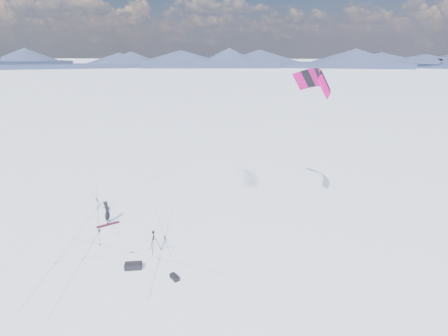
% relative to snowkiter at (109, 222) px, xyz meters
% --- Properties ---
extents(ground, '(1800.00, 1800.00, 0.00)m').
position_rel_snowkiter_xyz_m(ground, '(3.04, -2.18, 0.00)').
color(ground, white).
extents(horizon_hills, '(704.84, 706.81, 8.95)m').
position_rel_snowkiter_xyz_m(horizon_hills, '(3.04, -2.18, 3.70)').
color(horizon_hills, '#1C203E').
rests_on(horizon_hills, ground).
extents(snow_tracks, '(17.62, 14.39, 0.01)m').
position_rel_snowkiter_xyz_m(snow_tracks, '(2.63, -2.82, 0.00)').
color(snow_tracks, '#B0BCE1').
rests_on(snow_tracks, ground).
extents(snowkiter, '(0.51, 0.68, 1.69)m').
position_rel_snowkiter_xyz_m(snowkiter, '(0.00, 0.00, 0.00)').
color(snowkiter, black).
rests_on(snowkiter, ground).
extents(snowboard, '(1.37, 1.29, 0.04)m').
position_rel_snowkiter_xyz_m(snowboard, '(0.13, -0.34, 0.02)').
color(snowboard, maroon).
rests_on(snowboard, ground).
extents(tripod, '(0.74, 0.64, 1.43)m').
position_rel_snowkiter_xyz_m(tripod, '(4.63, -2.92, 0.92)').
color(tripod, black).
rests_on(tripod, ground).
extents(gear_bag_a, '(1.03, 0.68, 0.42)m').
position_rel_snowkiter_xyz_m(gear_bag_a, '(4.05, -4.72, 0.19)').
color(gear_bag_a, black).
rests_on(gear_bag_a, ground).
extents(gear_bag_b, '(0.65, 0.63, 0.28)m').
position_rel_snowkiter_xyz_m(gear_bag_b, '(6.63, -5.21, 0.12)').
color(gear_bag_b, black).
rests_on(gear_bag_b, ground).
extents(power_kite, '(15.09, 6.20, 9.41)m').
position_rel_snowkiter_xyz_m(power_kite, '(13.89, 3.62, 9.79)').
color(power_kite, '#C40469').
rests_on(power_kite, ground).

